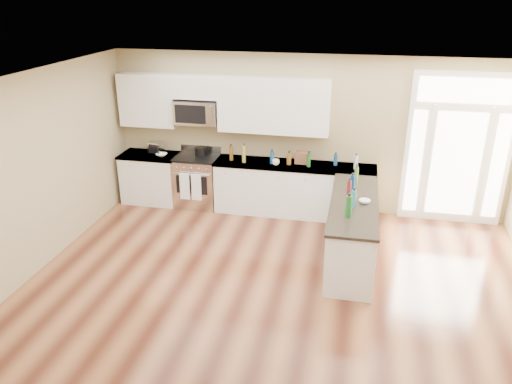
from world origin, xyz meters
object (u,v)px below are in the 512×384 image
at_px(peninsula_cabinet, 352,232).
at_px(kitchen_range, 197,181).
at_px(stockpot, 201,151).
at_px(toaster_oven, 156,147).

xyz_separation_m(peninsula_cabinet, kitchen_range, (-2.89, 1.45, 0.04)).
bearing_deg(stockpot, toaster_oven, -179.31).
bearing_deg(kitchen_range, toaster_oven, 173.18).
distance_m(stockpot, toaster_oven, 0.88).
xyz_separation_m(kitchen_range, stockpot, (0.06, 0.11, 0.56)).
height_order(kitchen_range, stockpot, stockpot).
relative_size(kitchen_range, toaster_oven, 4.23).
relative_size(peninsula_cabinet, stockpot, 10.36).
bearing_deg(toaster_oven, kitchen_range, 3.98).
height_order(peninsula_cabinet, toaster_oven, toaster_oven).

